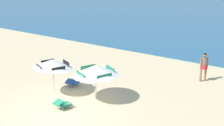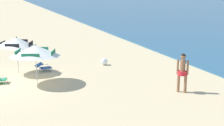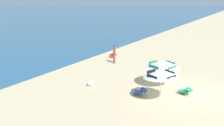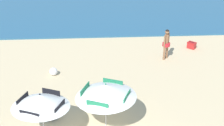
{
  "view_description": "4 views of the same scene",
  "coord_description": "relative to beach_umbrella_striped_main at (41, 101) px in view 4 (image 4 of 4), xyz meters",
  "views": [
    {
      "loc": [
        9.78,
        -9.47,
        6.9
      ],
      "look_at": [
        -0.32,
        4.88,
        1.36
      ],
      "focal_mm": 50.11,
      "sensor_mm": 36.0,
      "label": 1
    },
    {
      "loc": [
        16.05,
        0.75,
        4.68
      ],
      "look_at": [
        0.26,
        6.58,
        0.73
      ],
      "focal_mm": 51.83,
      "sensor_mm": 36.0,
      "label": 2
    },
    {
      "loc": [
        -14.44,
        -1.91,
        5.82
      ],
      "look_at": [
        -0.29,
        6.4,
        1.33
      ],
      "focal_mm": 35.37,
      "sensor_mm": 36.0,
      "label": 3
    },
    {
      "loc": [
        -0.13,
        -8.35,
        8.47
      ],
      "look_at": [
        0.73,
        6.6,
        0.83
      ],
      "focal_mm": 52.92,
      "sensor_mm": 36.0,
      "label": 4
    }
  ],
  "objects": [
    {
      "name": "lounge_chair_under_umbrella",
      "position": [
        0.12,
        1.36,
        -1.49
      ],
      "size": [
        0.65,
        0.94,
        0.51
      ],
      "color": "#1E4799",
      "rests_on": "ground"
    },
    {
      "name": "beach_ball",
      "position": [
        -0.17,
        5.11,
        -1.55
      ],
      "size": [
        0.42,
        0.42,
        0.42
      ],
      "primitive_type": "sphere",
      "color": "white",
      "rests_on": "ground"
    },
    {
      "name": "beach_umbrella_striped_second",
      "position": [
        2.41,
        0.7,
        -0.09
      ],
      "size": [
        3.33,
        3.32,
        2.0
      ],
      "color": "silver",
      "rests_on": "ground"
    },
    {
      "name": "person_standing_near_shore",
      "position": [
        6.09,
        6.71,
        -0.72
      ],
      "size": [
        0.44,
        0.44,
        1.81
      ],
      "color": "#8C6042",
      "rests_on": "ground"
    },
    {
      "name": "cooler_box",
      "position": [
        8.01,
        8.07,
        -1.56
      ],
      "size": [
        0.6,
        0.59,
        0.43
      ],
      "color": "red",
      "rests_on": "ground"
    },
    {
      "name": "beach_umbrella_striped_main",
      "position": [
        0.0,
        0.0,
        0.0
      ],
      "size": [
        2.77,
        2.79,
        2.1
      ],
      "color": "silver",
      "rests_on": "ground"
    }
  ]
}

